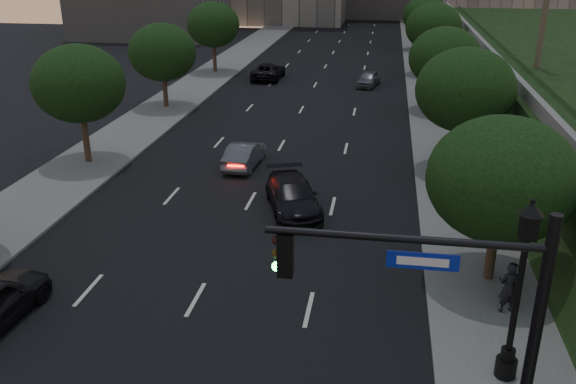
% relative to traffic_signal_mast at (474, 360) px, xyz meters
% --- Properties ---
extents(road_surface, '(16.00, 140.00, 0.02)m').
position_rel_traffic_signal_mast_xyz_m(road_surface, '(-8.24, 31.90, -3.66)').
color(road_surface, black).
rests_on(road_surface, ground).
extents(sidewalk_right, '(4.50, 140.00, 0.15)m').
position_rel_traffic_signal_mast_xyz_m(sidewalk_right, '(2.01, 31.90, -3.60)').
color(sidewalk_right, slate).
rests_on(sidewalk_right, ground).
extents(sidewalk_left, '(4.50, 140.00, 0.15)m').
position_rel_traffic_signal_mast_xyz_m(sidewalk_left, '(-18.49, 31.90, -3.60)').
color(sidewalk_left, slate).
rests_on(sidewalk_left, ground).
extents(parapet_wall, '(0.35, 90.00, 0.70)m').
position_rel_traffic_signal_mast_xyz_m(parapet_wall, '(5.26, 29.90, 0.68)').
color(parapet_wall, slate).
rests_on(parapet_wall, embankment).
extents(tree_right_a, '(5.20, 5.20, 6.24)m').
position_rel_traffic_signal_mast_xyz_m(tree_right_a, '(2.06, 9.90, 0.35)').
color(tree_right_a, '#38281C').
rests_on(tree_right_a, ground).
extents(tree_right_b, '(5.20, 5.20, 6.74)m').
position_rel_traffic_signal_mast_xyz_m(tree_right_b, '(2.06, 21.90, 0.84)').
color(tree_right_b, '#38281C').
rests_on(tree_right_b, ground).
extents(tree_right_c, '(5.20, 5.20, 6.24)m').
position_rel_traffic_signal_mast_xyz_m(tree_right_c, '(2.06, 34.90, 0.35)').
color(tree_right_c, '#38281C').
rests_on(tree_right_c, ground).
extents(tree_right_d, '(5.20, 5.20, 6.74)m').
position_rel_traffic_signal_mast_xyz_m(tree_right_d, '(2.06, 48.90, 0.84)').
color(tree_right_d, '#38281C').
rests_on(tree_right_d, ground).
extents(tree_right_e, '(5.20, 5.20, 6.24)m').
position_rel_traffic_signal_mast_xyz_m(tree_right_e, '(2.06, 63.90, 0.35)').
color(tree_right_e, '#38281C').
rests_on(tree_right_e, ground).
extents(tree_left_b, '(5.00, 5.00, 6.71)m').
position_rel_traffic_signal_mast_xyz_m(tree_left_b, '(-18.54, 19.90, 0.90)').
color(tree_left_b, '#38281C').
rests_on(tree_left_b, ground).
extents(tree_left_c, '(5.00, 5.00, 6.34)m').
position_rel_traffic_signal_mast_xyz_m(tree_left_c, '(-18.54, 32.90, 0.53)').
color(tree_left_c, '#38281C').
rests_on(tree_left_c, ground).
extents(tree_left_d, '(5.00, 5.00, 6.71)m').
position_rel_traffic_signal_mast_xyz_m(tree_left_d, '(-18.54, 46.90, 0.90)').
color(tree_left_d, '#38281C').
rests_on(tree_left_d, ground).
extents(traffic_signal_mast, '(5.68, 0.56, 7.00)m').
position_rel_traffic_signal_mast_xyz_m(traffic_signal_mast, '(0.00, 0.00, 0.00)').
color(traffic_signal_mast, black).
rests_on(traffic_signal_mast, ground).
extents(street_lamp, '(0.64, 0.64, 5.62)m').
position_rel_traffic_signal_mast_xyz_m(street_lamp, '(1.74, 4.23, -1.04)').
color(street_lamp, black).
rests_on(street_lamp, ground).
extents(sedan_mid_left, '(1.71, 4.29, 1.39)m').
position_rel_traffic_signal_mast_xyz_m(sedan_mid_left, '(-9.65, 20.84, -2.98)').
color(sedan_mid_left, '#565A5D').
rests_on(sedan_mid_left, ground).
extents(sedan_far_left, '(2.60, 5.42, 1.49)m').
position_rel_traffic_signal_mast_xyz_m(sedan_far_left, '(-12.85, 44.80, -2.93)').
color(sedan_far_left, black).
rests_on(sedan_far_left, ground).
extents(sedan_near_right, '(3.66, 5.58, 1.50)m').
position_rel_traffic_signal_mast_xyz_m(sedan_near_right, '(-6.04, 15.15, -2.92)').
color(sedan_near_right, black).
rests_on(sedan_near_right, ground).
extents(sedan_far_right, '(2.29, 4.11, 1.32)m').
position_rel_traffic_signal_mast_xyz_m(sedan_far_right, '(-3.55, 43.12, -3.01)').
color(sedan_far_right, slate).
rests_on(sedan_far_right, ground).
extents(pedestrian_a, '(0.76, 0.62, 1.79)m').
position_rel_traffic_signal_mast_xyz_m(pedestrian_a, '(2.29, 7.64, -2.63)').
color(pedestrian_a, black).
rests_on(pedestrian_a, sidewalk_right).
extents(pedestrian_b, '(0.88, 0.77, 1.53)m').
position_rel_traffic_signal_mast_xyz_m(pedestrian_b, '(2.46, 8.24, -2.76)').
color(pedestrian_b, black).
rests_on(pedestrian_b, sidewalk_right).
extents(pedestrian_c, '(1.16, 0.58, 1.90)m').
position_rel_traffic_signal_mast_xyz_m(pedestrian_c, '(2.53, 13.67, -2.57)').
color(pedestrian_c, black).
rests_on(pedestrian_c, sidewalk_right).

